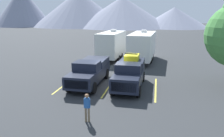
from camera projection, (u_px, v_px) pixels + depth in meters
The scene contains 10 objects.
ground_plane at pixel (111, 84), 18.14m from camera, with size 240.00×240.00×0.00m, color #2D3033.
pickup_truck_a at pixel (90, 71), 17.97m from camera, with size 2.23×5.89×2.03m.
pickup_truck_b at pixel (130, 73), 17.27m from camera, with size 2.19×5.49×2.56m.
lot_stripe_a at pixel (67, 83), 18.44m from camera, with size 0.12×5.50×0.01m, color gold.
lot_stripe_b at pixel (110, 86), 17.73m from camera, with size 0.12×5.50×0.01m, color gold.
lot_stripe_c at pixel (156, 89), 17.02m from camera, with size 0.12×5.50×0.01m, color gold.
camper_trailer_a at pixel (112, 44), 27.40m from camera, with size 2.79×7.41×3.71m.
camper_trailer_b at pixel (142, 45), 26.42m from camera, with size 3.07×8.48×3.70m.
person_a at pixel (87, 106), 11.67m from camera, with size 0.35×0.22×1.59m.
mountain_ridge at pixel (128, 11), 92.22m from camera, with size 142.09×43.88×17.06m.
Camera 1 is at (3.56, -16.89, 5.70)m, focal length 35.23 mm.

